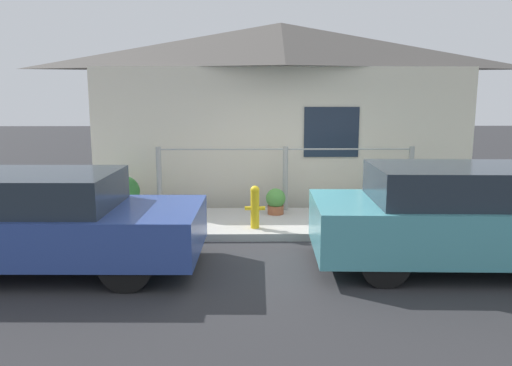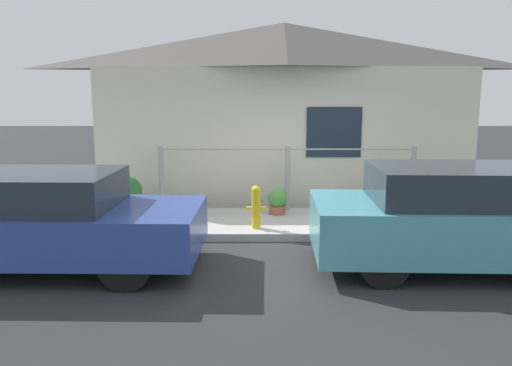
{
  "view_description": "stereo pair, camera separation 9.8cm",
  "coord_description": "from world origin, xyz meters",
  "px_view_note": "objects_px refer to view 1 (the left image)",
  "views": [
    {
      "loc": [
        -0.7,
        -7.65,
        2.31
      ],
      "look_at": [
        -0.58,
        0.3,
        0.9
      ],
      "focal_mm": 35.0,
      "sensor_mm": 36.0,
      "label": 1
    },
    {
      "loc": [
        -0.6,
        -7.65,
        2.31
      ],
      "look_at": [
        -0.58,
        0.3,
        0.9
      ],
      "focal_mm": 35.0,
      "sensor_mm": 36.0,
      "label": 2
    }
  ],
  "objects_px": {
    "car_left": "(38,221)",
    "potted_plant_by_fence": "(124,192)",
    "potted_plant_near_hydrant": "(276,201)",
    "car_right": "(468,217)",
    "fire_hydrant": "(255,206)",
    "potted_plant_corner": "(388,199)"
  },
  "relations": [
    {
      "from": "car_right",
      "to": "fire_hydrant",
      "type": "bearing_deg",
      "value": 152.66
    },
    {
      "from": "car_right",
      "to": "potted_plant_near_hydrant",
      "type": "xyz_separation_m",
      "value": [
        -2.44,
        2.58,
        -0.32
      ]
    },
    {
      "from": "potted_plant_near_hydrant",
      "to": "fire_hydrant",
      "type": "bearing_deg",
      "value": -111.97
    },
    {
      "from": "fire_hydrant",
      "to": "potted_plant_near_hydrant",
      "type": "bearing_deg",
      "value": 68.03
    },
    {
      "from": "car_right",
      "to": "potted_plant_near_hydrant",
      "type": "relative_size",
      "value": 8.84
    },
    {
      "from": "potted_plant_by_fence",
      "to": "potted_plant_near_hydrant",
      "type": "bearing_deg",
      "value": -3.9
    },
    {
      "from": "car_left",
      "to": "fire_hydrant",
      "type": "height_order",
      "value": "car_left"
    },
    {
      "from": "car_right",
      "to": "potted_plant_near_hydrant",
      "type": "height_order",
      "value": "car_right"
    },
    {
      "from": "car_left",
      "to": "fire_hydrant",
      "type": "bearing_deg",
      "value": 30.08
    },
    {
      "from": "fire_hydrant",
      "to": "potted_plant_by_fence",
      "type": "xyz_separation_m",
      "value": [
        -2.44,
        1.18,
        0.0
      ]
    },
    {
      "from": "car_right",
      "to": "potted_plant_by_fence",
      "type": "bearing_deg",
      "value": 154.36
    },
    {
      "from": "potted_plant_near_hydrant",
      "to": "potted_plant_corner",
      "type": "distance_m",
      "value": 2.11
    },
    {
      "from": "car_right",
      "to": "potted_plant_corner",
      "type": "xyz_separation_m",
      "value": [
        -0.33,
        2.69,
        -0.31
      ]
    },
    {
      "from": "fire_hydrant",
      "to": "car_right",
      "type": "bearing_deg",
      "value": -29.43
    },
    {
      "from": "car_left",
      "to": "potted_plant_near_hydrant",
      "type": "height_order",
      "value": "car_left"
    },
    {
      "from": "car_left",
      "to": "potted_plant_by_fence",
      "type": "distance_m",
      "value": 2.82
    },
    {
      "from": "potted_plant_corner",
      "to": "fire_hydrant",
      "type": "bearing_deg",
      "value": -156.43
    },
    {
      "from": "car_right",
      "to": "potted_plant_corner",
      "type": "relative_size",
      "value": 8.53
    },
    {
      "from": "potted_plant_near_hydrant",
      "to": "potted_plant_corner",
      "type": "relative_size",
      "value": 0.96
    },
    {
      "from": "car_left",
      "to": "potted_plant_by_fence",
      "type": "xyz_separation_m",
      "value": [
        0.45,
        2.78,
        -0.17
      ]
    },
    {
      "from": "car_right",
      "to": "car_left",
      "type": "bearing_deg",
      "value": -177.91
    },
    {
      "from": "potted_plant_near_hydrant",
      "to": "potted_plant_by_fence",
      "type": "relative_size",
      "value": 0.7
    }
  ]
}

